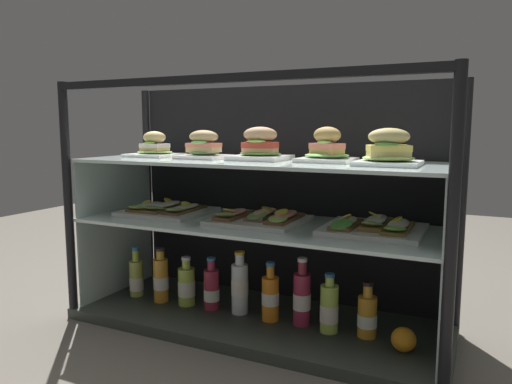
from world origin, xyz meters
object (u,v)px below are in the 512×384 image
(plated_roll_sandwich_near_right_corner, at_px, (388,151))
(juice_bottle_back_left, at_px, (212,289))
(juice_bottle_back_center, at_px, (302,298))
(orange_fruit_beside_bottles, at_px, (404,340))
(plated_roll_sandwich_far_right, at_px, (204,147))
(juice_bottle_front_right_end, at_px, (136,278))
(open_sandwich_tray_far_left, at_px, (260,217))
(open_sandwich_tray_center, at_px, (374,227))
(juice_bottle_front_fourth, at_px, (367,316))
(plated_roll_sandwich_right_of_center, at_px, (155,148))
(juice_bottle_front_middle, at_px, (161,279))
(plated_roll_sandwich_left_of_center, at_px, (260,148))
(juice_bottle_front_second, at_px, (329,309))
(open_sandwich_tray_near_right_corner, at_px, (166,209))
(juice_bottle_near_post, at_px, (240,287))
(juice_bottle_tucked_behind, at_px, (270,297))
(plated_roll_sandwich_far_left, at_px, (327,150))
(juice_bottle_front_left_end, at_px, (187,286))

(plated_roll_sandwich_near_right_corner, bearing_deg, juice_bottle_back_left, 179.29)
(juice_bottle_back_center, distance_m, orange_fruit_beside_bottles, 0.39)
(plated_roll_sandwich_far_right, bearing_deg, juice_bottle_front_right_end, -173.42)
(orange_fruit_beside_bottles, bearing_deg, open_sandwich_tray_far_left, 171.83)
(open_sandwich_tray_center, bearing_deg, juice_bottle_front_fourth, -101.48)
(open_sandwich_tray_far_left, distance_m, juice_bottle_front_fourth, 0.53)
(plated_roll_sandwich_right_of_center, distance_m, juice_bottle_back_left, 0.64)
(plated_roll_sandwich_far_right, bearing_deg, open_sandwich_tray_far_left, -0.23)
(juice_bottle_front_middle, distance_m, orange_fruit_beside_bottles, 1.00)
(plated_roll_sandwich_near_right_corner, bearing_deg, juice_bottle_front_right_end, 179.93)
(plated_roll_sandwich_left_of_center, distance_m, juice_bottle_front_middle, 0.71)
(juice_bottle_back_left, bearing_deg, juice_bottle_front_middle, -175.51)
(plated_roll_sandwich_far_right, height_order, juice_bottle_front_second, plated_roll_sandwich_far_right)
(open_sandwich_tray_center, bearing_deg, juice_bottle_front_middle, -176.06)
(plated_roll_sandwich_near_right_corner, xyz_separation_m, open_sandwich_tray_far_left, (-0.48, 0.04, -0.27))
(plated_roll_sandwich_near_right_corner, relative_size, juice_bottle_back_center, 0.80)
(juice_bottle_front_middle, bearing_deg, open_sandwich_tray_center, 3.94)
(plated_roll_sandwich_left_of_center, relative_size, open_sandwich_tray_near_right_corner, 0.60)
(open_sandwich_tray_near_right_corner, relative_size, open_sandwich_tray_far_left, 1.00)
(open_sandwich_tray_center, bearing_deg, plated_roll_sandwich_right_of_center, 179.28)
(plated_roll_sandwich_far_right, distance_m, juice_bottle_front_right_end, 0.66)
(plated_roll_sandwich_near_right_corner, bearing_deg, juice_bottle_near_post, 177.80)
(open_sandwich_tray_center, height_order, juice_bottle_near_post, open_sandwich_tray_center)
(plated_roll_sandwich_far_right, xyz_separation_m, juice_bottle_tucked_behind, (0.31, -0.03, -0.56))
(orange_fruit_beside_bottles, bearing_deg, juice_bottle_front_second, 170.84)
(juice_bottle_back_left, bearing_deg, juice_bottle_front_second, -0.83)
(juice_bottle_tucked_behind, distance_m, orange_fruit_beside_bottles, 0.51)
(open_sandwich_tray_center, xyz_separation_m, juice_bottle_tucked_behind, (-0.37, -0.04, -0.30))
(juice_bottle_front_right_end, bearing_deg, plated_roll_sandwich_far_right, 6.58)
(open_sandwich_tray_far_left, distance_m, orange_fruit_beside_bottles, 0.66)
(plated_roll_sandwich_left_of_center, bearing_deg, open_sandwich_tray_near_right_corner, -176.54)
(juice_bottle_front_middle, height_order, juice_bottle_back_left, juice_bottle_front_middle)
(open_sandwich_tray_far_left, xyz_separation_m, orange_fruit_beside_bottles, (0.56, -0.08, -0.35))
(plated_roll_sandwich_right_of_center, relative_size, open_sandwich_tray_far_left, 0.58)
(plated_roll_sandwich_far_right, distance_m, open_sandwich_tray_far_left, 0.36)
(juice_bottle_front_right_end, bearing_deg, plated_roll_sandwich_left_of_center, 5.53)
(plated_roll_sandwich_left_of_center, bearing_deg, open_sandwich_tray_center, -0.91)
(juice_bottle_front_right_end, bearing_deg, juice_bottle_front_middle, -4.66)
(plated_roll_sandwich_left_of_center, bearing_deg, juice_bottle_front_middle, -171.20)
(plated_roll_sandwich_left_of_center, bearing_deg, juice_bottle_front_second, -10.49)
(juice_bottle_near_post, height_order, juice_bottle_tucked_behind, juice_bottle_near_post)
(plated_roll_sandwich_right_of_center, relative_size, juice_bottle_back_left, 0.93)
(juice_bottle_back_left, distance_m, juice_bottle_near_post, 0.13)
(plated_roll_sandwich_near_right_corner, xyz_separation_m, juice_bottle_front_middle, (-0.92, -0.01, -0.56))
(plated_roll_sandwich_far_left, distance_m, orange_fruit_beside_bottles, 0.69)
(juice_bottle_front_right_end, bearing_deg, open_sandwich_tray_center, 2.75)
(juice_bottle_front_left_end, height_order, juice_bottle_back_center, juice_bottle_back_center)
(plated_roll_sandwich_left_of_center, distance_m, juice_bottle_front_right_end, 0.81)
(plated_roll_sandwich_far_right, bearing_deg, juice_bottle_front_fourth, -1.62)
(open_sandwich_tray_center, distance_m, juice_bottle_front_middle, 0.92)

